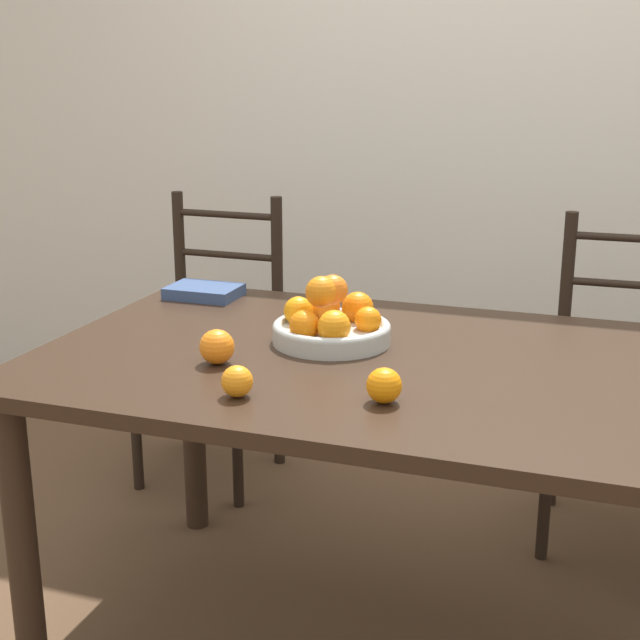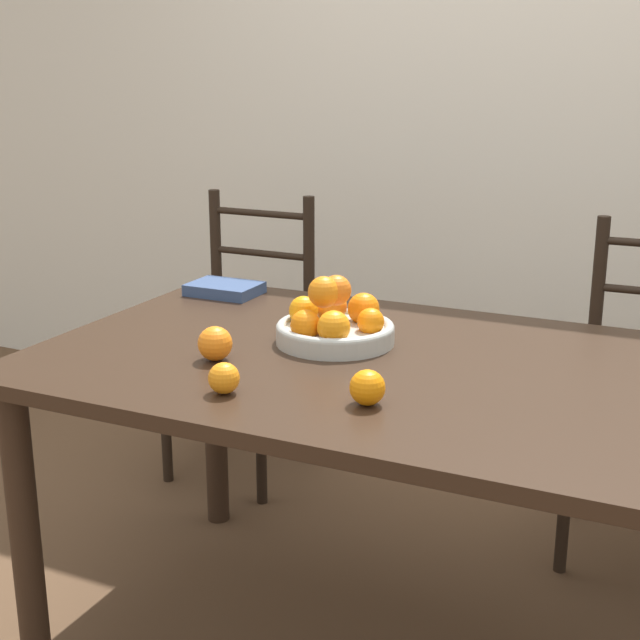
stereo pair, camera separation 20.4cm
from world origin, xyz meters
TOP-DOWN VIEW (x-y plane):
  - wall_back at (0.00, 1.54)m, footprint 8.00×0.06m
  - dining_table at (0.00, 0.00)m, footprint 1.57×0.99m
  - fruit_bowl at (-0.14, 0.07)m, footprint 0.28×0.28m
  - orange_loose_0 at (0.08, -0.27)m, footprint 0.07×0.07m
  - orange_loose_1 at (-0.33, -0.16)m, footprint 0.08×0.08m
  - orange_loose_2 at (-0.21, -0.34)m, footprint 0.06×0.06m
  - chair_left at (-0.82, 0.80)m, footprint 0.42×0.40m
  - book_stack at (-0.63, 0.37)m, footprint 0.20×0.14m

SIDE VIEW (x-z plane):
  - chair_left at x=-0.82m, z-range -0.01..0.97m
  - dining_table at x=0.00m, z-range 0.29..1.06m
  - book_stack at x=-0.63m, z-range 0.77..0.80m
  - orange_loose_2 at x=-0.21m, z-range 0.77..0.84m
  - orange_loose_0 at x=0.08m, z-range 0.77..0.84m
  - orange_loose_1 at x=-0.33m, z-range 0.77..0.85m
  - fruit_bowl at x=-0.14m, z-range 0.74..0.91m
  - wall_back at x=0.00m, z-range 0.00..2.60m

